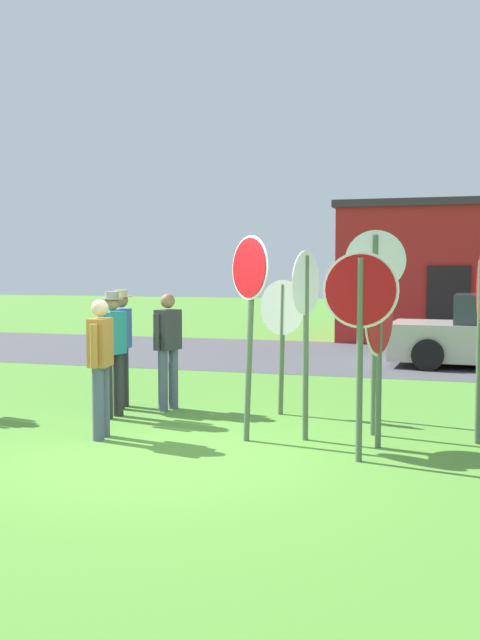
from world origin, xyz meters
TOP-DOWN VIEW (x-y plane):
  - ground_plane at (0.00, 0.00)m, footprint 80.00×80.00m
  - street_asphalt at (0.00, 9.66)m, footprint 60.00×6.40m
  - building_background at (2.73, 15.25)m, footprint 6.13×5.50m
  - stop_sign_nearest at (2.22, 1.10)m, footprint 0.23×0.87m
  - stop_sign_leaning_left at (0.70, 1.02)m, footprint 0.60×0.53m
  - stop_sign_rear_left at (2.09, 1.73)m, footprint 0.74×0.07m
  - stop_sign_center_cluster at (0.69, 2.69)m, footprint 0.72×0.35m
  - stop_sign_tallest at (2.09, 0.41)m, footprint 0.81×0.07m
  - stop_sign_leaning_right at (3.32, 1.63)m, footprint 0.09×0.79m
  - stop_sign_rear_right at (1.33, 1.23)m, footprint 0.19×0.76m
  - stop_sign_low_front at (2.02, 2.64)m, footprint 0.47×0.63m
  - person_on_left at (-1.48, 1.79)m, footprint 0.31×0.55m
  - person_near_signs at (-1.05, 0.60)m, footprint 0.27×0.56m
  - person_in_teal at (-0.96, 2.52)m, footprint 0.33×0.54m
  - person_holding_notes at (-1.68, 2.48)m, footprint 0.31×0.56m

SIDE VIEW (x-z plane):
  - ground_plane at x=0.00m, z-range 0.00..0.00m
  - street_asphalt at x=0.00m, z-range 0.00..0.01m
  - person_near_signs at x=-1.05m, z-range 0.11..1.80m
  - person_in_teal at x=-0.96m, z-range 0.11..1.80m
  - person_on_left at x=-1.48m, z-range 0.12..1.85m
  - person_holding_notes at x=-1.68m, z-range 0.12..1.85m
  - stop_sign_center_cluster at x=0.69m, z-range 0.34..2.23m
  - stop_sign_nearest at x=2.22m, z-range 0.35..2.30m
  - stop_sign_low_front at x=2.02m, z-range 0.40..2.59m
  - stop_sign_leaning_right at x=3.32m, z-range 0.41..2.63m
  - stop_sign_tallest at x=2.09m, z-range 0.42..2.66m
  - stop_sign_rear_right at x=1.33m, z-range 0.42..2.69m
  - stop_sign_leaning_left at x=0.70m, z-range 0.45..2.90m
  - stop_sign_rear_left at x=2.09m, z-range 0.46..2.98m
  - building_background at x=2.73m, z-range 0.01..3.87m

